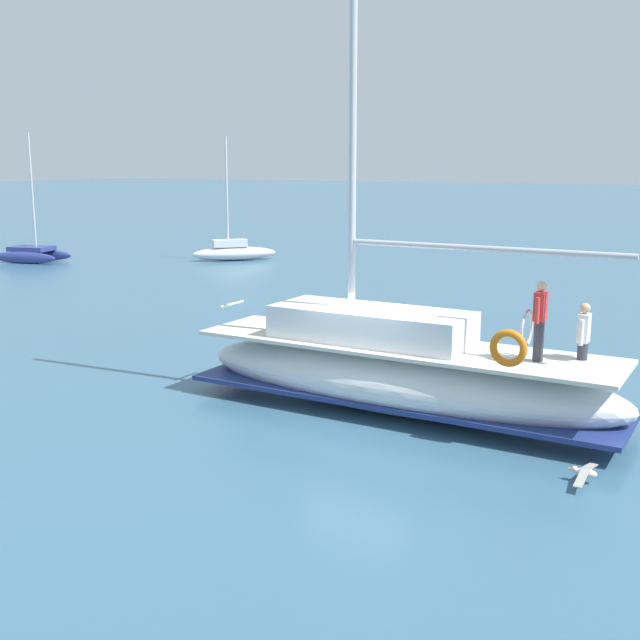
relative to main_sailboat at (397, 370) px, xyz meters
The scene contains 6 objects.
ground_plane 1.09m from the main_sailboat, 102.34° to the left, with size 400.00×400.00×0.00m, color #38607A.
main_sailboat is the anchor object (origin of this frame).
moored_sloop_near 31.35m from the main_sailboat, 64.02° to the left, with size 2.82×4.23×6.83m.
moored_sloop_far 27.61m from the main_sailboat, 44.01° to the left, with size 4.08×4.01×6.66m.
seagull 4.83m from the main_sailboat, 114.07° to the right, with size 1.18×0.47×0.17m.
mooring_buoy 6.25m from the main_sailboat, 25.17° to the left, with size 0.57×0.57×0.89m.
Camera 1 is at (-14.68, -7.42, 5.23)m, focal length 44.09 mm.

